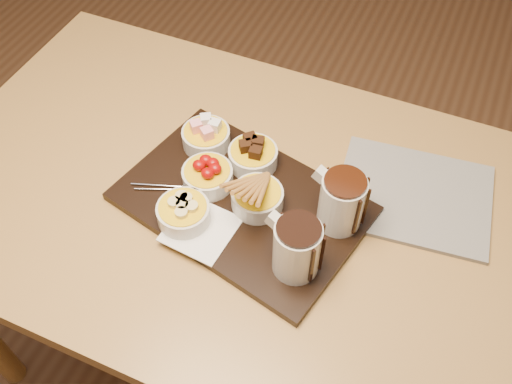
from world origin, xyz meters
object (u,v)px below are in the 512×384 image
at_px(pitcher_dark_chocolate, 297,249).
at_px(pitcher_milk_chocolate, 341,203).
at_px(bowl_strawberries, 208,177).
at_px(dining_table, 220,218).
at_px(serving_board, 242,203).
at_px(newspaper, 414,196).

bearing_deg(pitcher_dark_chocolate, pitcher_milk_chocolate, 85.60).
xyz_separation_m(bowl_strawberries, pitcher_milk_chocolate, (0.27, 0.02, 0.04)).
height_order(dining_table, bowl_strawberries, bowl_strawberries).
relative_size(serving_board, pitcher_dark_chocolate, 4.07).
height_order(pitcher_dark_chocolate, newspaper, pitcher_dark_chocolate).
distance_m(dining_table, pitcher_dark_chocolate, 0.29).
bearing_deg(bowl_strawberries, serving_board, -9.39).
bearing_deg(serving_board, dining_table, 175.64).
height_order(bowl_strawberries, pitcher_milk_chocolate, pitcher_milk_chocolate).
distance_m(pitcher_dark_chocolate, newspaper, 0.30).
bearing_deg(pitcher_milk_chocolate, pitcher_dark_chocolate, -94.40).
bearing_deg(pitcher_dark_chocolate, dining_table, 164.20).
xyz_separation_m(serving_board, pitcher_milk_chocolate, (0.19, 0.03, 0.07)).
distance_m(bowl_strawberries, pitcher_dark_chocolate, 0.25).
distance_m(dining_table, newspaper, 0.40).
xyz_separation_m(bowl_strawberries, newspaper, (0.38, 0.14, -0.03)).
bearing_deg(bowl_strawberries, pitcher_dark_chocolate, -25.62).
distance_m(serving_board, pitcher_dark_chocolate, 0.19).
xyz_separation_m(dining_table, pitcher_dark_chocolate, (0.21, -0.11, 0.17)).
height_order(dining_table, newspaper, newspaper).
relative_size(dining_table, pitcher_dark_chocolate, 10.61).
xyz_separation_m(bowl_strawberries, pitcher_dark_chocolate, (0.23, -0.11, 0.04)).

